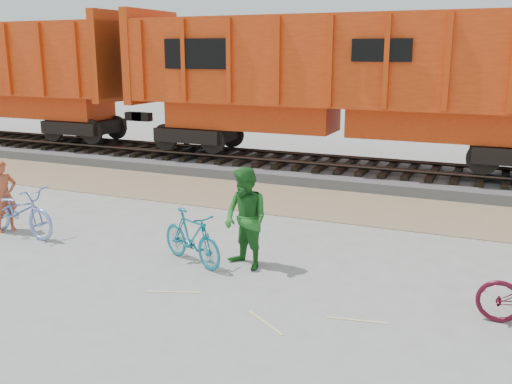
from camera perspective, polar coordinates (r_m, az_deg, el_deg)
ground at (r=9.71m, az=-0.74°, el=-9.18°), size 120.00×120.00×0.00m
gravel_strip at (r=14.64m, az=8.09°, el=-1.30°), size 120.00×3.00×0.02m
ballast_bed at (r=17.92m, az=11.10°, el=1.83°), size 120.00×4.00×0.30m
track at (r=17.85m, az=11.15°, el=2.84°), size 120.00×2.60×0.24m
hopper_car_center at (r=17.76m, az=8.78°, el=11.12°), size 14.00×3.13×4.65m
bicycle_blue at (r=13.03m, az=-22.62°, el=-1.75°), size 2.11×0.94×1.07m
bicycle_teal at (r=10.52m, az=-6.45°, el=-4.53°), size 1.70×1.10×0.99m
person_solo at (r=13.40m, az=-23.91°, el=-0.38°), size 0.56×0.67×1.56m
person_man at (r=10.13m, az=-1.03°, el=-2.69°), size 1.10×1.01×1.83m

